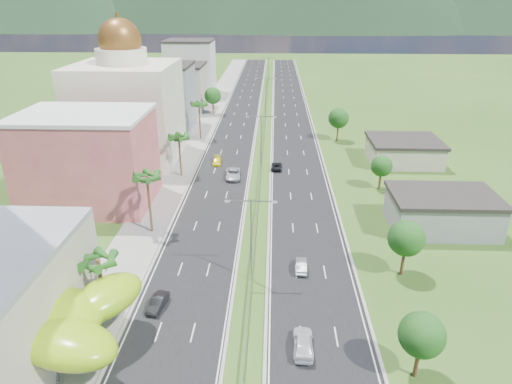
# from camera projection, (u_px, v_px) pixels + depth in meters

# --- Properties ---
(ground) EXTENTS (500.00, 500.00, 0.00)m
(ground) POSITION_uv_depth(u_px,v_px,m) (247.00, 334.00, 47.72)
(ground) COLOR #2D5119
(ground) RESTS_ON ground
(road_left) EXTENTS (11.00, 260.00, 0.04)m
(road_left) POSITION_uv_depth(u_px,v_px,m) (239.00, 119.00, 130.51)
(road_left) COLOR black
(road_left) RESTS_ON ground
(road_right) EXTENTS (11.00, 260.00, 0.04)m
(road_right) POSITION_uv_depth(u_px,v_px,m) (291.00, 119.00, 129.96)
(road_right) COLOR black
(road_right) RESTS_ON ground
(sidewalk_left) EXTENTS (7.00, 260.00, 0.12)m
(sidewalk_left) POSITION_uv_depth(u_px,v_px,m) (206.00, 118.00, 130.84)
(sidewalk_left) COLOR gray
(sidewalk_left) RESTS_ON ground
(median_guardrail) EXTENTS (0.10, 216.06, 0.76)m
(median_guardrail) POSITION_uv_depth(u_px,v_px,m) (264.00, 135.00, 113.48)
(median_guardrail) COLOR gray
(median_guardrail) RESTS_ON ground
(streetlight_median_b) EXTENTS (6.04, 0.25, 11.00)m
(streetlight_median_b) POSITION_uv_depth(u_px,v_px,m) (251.00, 232.00, 54.20)
(streetlight_median_b) COLOR gray
(streetlight_median_b) RESTS_ON ground
(streetlight_median_c) EXTENTS (6.04, 0.25, 11.00)m
(streetlight_median_c) POSITION_uv_depth(u_px,v_px,m) (261.00, 136.00, 90.88)
(streetlight_median_c) COLOR gray
(streetlight_median_c) RESTS_ON ground
(streetlight_median_d) EXTENTS (6.04, 0.25, 11.00)m
(streetlight_median_d) POSITION_uv_depth(u_px,v_px,m) (266.00, 92.00, 132.14)
(streetlight_median_d) COLOR gray
(streetlight_median_d) RESTS_ON ground
(streetlight_median_e) EXTENTS (6.04, 0.25, 11.00)m
(streetlight_median_e) POSITION_uv_depth(u_px,v_px,m) (268.00, 69.00, 173.40)
(streetlight_median_e) COLOR gray
(streetlight_median_e) RESTS_ON ground
(lime_canopy) EXTENTS (18.00, 15.00, 7.40)m
(lime_canopy) POSITION_uv_depth(u_px,v_px,m) (31.00, 316.00, 42.79)
(lime_canopy) COLOR #88B912
(lime_canopy) RESTS_ON ground
(pink_shophouse) EXTENTS (20.00, 15.00, 15.00)m
(pink_shophouse) POSITION_uv_depth(u_px,v_px,m) (88.00, 161.00, 75.10)
(pink_shophouse) COLOR #C14F5C
(pink_shophouse) RESTS_ON ground
(domed_building) EXTENTS (20.00, 20.00, 28.70)m
(domed_building) POSITION_uv_depth(u_px,v_px,m) (127.00, 107.00, 94.66)
(domed_building) COLOR beige
(domed_building) RESTS_ON ground
(midrise_grey) EXTENTS (16.00, 15.00, 16.00)m
(midrise_grey) POSITION_uv_depth(u_px,v_px,m) (161.00, 98.00, 118.88)
(midrise_grey) COLOR gray
(midrise_grey) RESTS_ON ground
(midrise_beige) EXTENTS (16.00, 15.00, 13.00)m
(midrise_beige) POSITION_uv_depth(u_px,v_px,m) (178.00, 88.00, 139.65)
(midrise_beige) COLOR #ADA08F
(midrise_beige) RESTS_ON ground
(midrise_white) EXTENTS (16.00, 15.00, 18.00)m
(midrise_white) POSITION_uv_depth(u_px,v_px,m) (191.00, 68.00, 159.74)
(midrise_white) COLOR silver
(midrise_white) RESTS_ON ground
(shed_near) EXTENTS (15.00, 10.00, 5.00)m
(shed_near) POSITION_uv_depth(u_px,v_px,m) (442.00, 213.00, 68.62)
(shed_near) COLOR gray
(shed_near) RESTS_ON ground
(shed_far) EXTENTS (14.00, 12.00, 4.40)m
(shed_far) POSITION_uv_depth(u_px,v_px,m) (404.00, 152.00, 96.17)
(shed_far) COLOR #ADA08F
(shed_far) RESTS_ON ground
(palm_tree_b) EXTENTS (3.60, 3.60, 8.10)m
(palm_tree_b) POSITION_uv_depth(u_px,v_px,m) (98.00, 263.00, 47.31)
(palm_tree_b) COLOR #47301C
(palm_tree_b) RESTS_ON ground
(palm_tree_c) EXTENTS (3.60, 3.60, 9.60)m
(palm_tree_c) POSITION_uv_depth(u_px,v_px,m) (147.00, 179.00, 65.08)
(palm_tree_c) COLOR #47301C
(palm_tree_c) RESTS_ON ground
(palm_tree_d) EXTENTS (3.60, 3.60, 8.60)m
(palm_tree_d) POSITION_uv_depth(u_px,v_px,m) (179.00, 139.00, 86.55)
(palm_tree_d) COLOR #47301C
(palm_tree_d) RESTS_ON ground
(palm_tree_e) EXTENTS (3.60, 3.60, 9.40)m
(palm_tree_e) POSITION_uv_depth(u_px,v_px,m) (199.00, 106.00, 109.17)
(palm_tree_e) COLOR #47301C
(palm_tree_e) RESTS_ON ground
(leafy_tree_lfar) EXTENTS (4.90, 4.90, 8.05)m
(leafy_tree_lfar) POSITION_uv_depth(u_px,v_px,m) (213.00, 96.00, 133.17)
(leafy_tree_lfar) COLOR #47301C
(leafy_tree_lfar) RESTS_ON ground
(leafy_tree_ra) EXTENTS (4.20, 4.20, 6.90)m
(leafy_tree_ra) POSITION_uv_depth(u_px,v_px,m) (422.00, 335.00, 40.65)
(leafy_tree_ra) COLOR #47301C
(leafy_tree_ra) RESTS_ON ground
(leafy_tree_rb) EXTENTS (4.55, 4.55, 7.47)m
(leafy_tree_rb) POSITION_uv_depth(u_px,v_px,m) (406.00, 238.00, 55.97)
(leafy_tree_rb) COLOR #47301C
(leafy_tree_rb) RESTS_ON ground
(leafy_tree_rc) EXTENTS (3.85, 3.85, 6.33)m
(leafy_tree_rc) POSITION_uv_depth(u_px,v_px,m) (382.00, 166.00, 81.85)
(leafy_tree_rc) COLOR #47301C
(leafy_tree_rc) RESTS_ON ground
(leafy_tree_rd) EXTENTS (4.90, 4.90, 8.05)m
(leafy_tree_rd) POSITION_uv_depth(u_px,v_px,m) (339.00, 118.00, 109.02)
(leafy_tree_rd) COLOR #47301C
(leafy_tree_rd) RESTS_ON ground
(mountain_ridge) EXTENTS (860.00, 140.00, 90.00)m
(mountain_ridge) POSITION_uv_depth(u_px,v_px,m) (332.00, 30.00, 458.13)
(mountain_ridge) COLOR black
(mountain_ridge) RESTS_ON ground
(car_dark_left) EXTENTS (2.00, 4.17, 1.32)m
(car_dark_left) POSITION_uv_depth(u_px,v_px,m) (158.00, 303.00, 51.51)
(car_dark_left) COLOR black
(car_dark_left) RESTS_ON road_left
(car_silver_mid_left) EXTENTS (3.16, 6.09, 1.64)m
(car_silver_mid_left) POSITION_uv_depth(u_px,v_px,m) (233.00, 174.00, 88.06)
(car_silver_mid_left) COLOR #B2B6BA
(car_silver_mid_left) RESTS_ON road_left
(car_yellow_far_left) EXTENTS (2.05, 4.46, 1.26)m
(car_yellow_far_left) POSITION_uv_depth(u_px,v_px,m) (217.00, 161.00, 95.57)
(car_yellow_far_left) COLOR yellow
(car_yellow_far_left) RESTS_ON road_left
(car_white_near_right) EXTENTS (2.09, 5.00, 1.69)m
(car_white_near_right) POSITION_uv_depth(u_px,v_px,m) (303.00, 343.00, 45.29)
(car_white_near_right) COLOR silver
(car_white_near_right) RESTS_ON road_right
(car_silver_right) EXTENTS (1.55, 4.01, 1.30)m
(car_silver_right) POSITION_uv_depth(u_px,v_px,m) (301.00, 265.00, 58.63)
(car_silver_right) COLOR #A1A4A9
(car_silver_right) RESTS_ON road_right
(car_dark_far_right) EXTENTS (2.29, 4.65, 1.27)m
(car_dark_far_right) POSITION_uv_depth(u_px,v_px,m) (277.00, 166.00, 92.67)
(car_dark_far_right) COLOR black
(car_dark_far_right) RESTS_ON road_right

